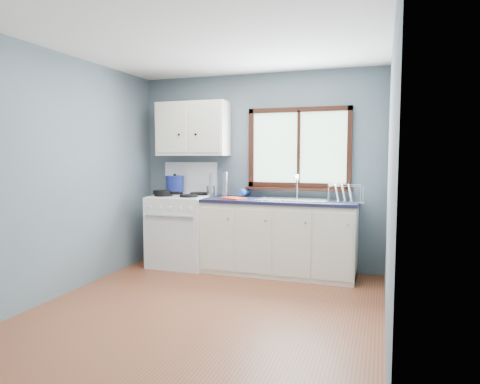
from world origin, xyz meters
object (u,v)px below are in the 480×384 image
(utensil_crock, at_px, (211,191))
(gas_range, at_px, (182,228))
(stockpot, at_px, (175,184))
(dish_rack, at_px, (344,197))
(skillet, at_px, (162,192))
(sink, at_px, (294,205))
(thermos, at_px, (225,184))
(base_cabinets, at_px, (279,241))

(utensil_crock, bearing_deg, gas_range, -162.61)
(stockpot, height_order, dish_rack, stockpot)
(gas_range, relative_size, stockpot, 4.68)
(skillet, relative_size, dish_rack, 0.82)
(stockpot, bearing_deg, gas_range, -40.53)
(sink, height_order, thermos, thermos)
(gas_range, relative_size, base_cabinets, 0.74)
(thermos, bearing_deg, gas_range, -167.62)
(base_cabinets, height_order, thermos, thermos)
(thermos, bearing_deg, sink, -6.52)
(skillet, bearing_deg, dish_rack, -8.46)
(gas_range, distance_m, skillet, 0.55)
(sink, relative_size, utensil_crock, 2.42)
(base_cabinets, xyz_separation_m, thermos, (-0.74, 0.10, 0.67))
(sink, height_order, dish_rack, sink)
(sink, xyz_separation_m, thermos, (-0.92, 0.11, 0.22))
(stockpot, distance_m, thermos, 0.74)
(utensil_crock, bearing_deg, stockpot, 176.48)
(thermos, xyz_separation_m, dish_rack, (1.51, -0.11, -0.11))
(thermos, relative_size, dish_rack, 0.74)
(gas_range, distance_m, utensil_crock, 0.63)
(skillet, bearing_deg, sink, -6.76)
(sink, distance_m, skillet, 1.69)
(base_cabinets, bearing_deg, gas_range, -179.18)
(skillet, bearing_deg, utensil_crock, 13.44)
(base_cabinets, height_order, stockpot, stockpot)
(gas_range, height_order, utensil_crock, gas_range)
(sink, distance_m, utensil_crock, 1.13)
(skillet, height_order, thermos, thermos)
(skillet, relative_size, thermos, 1.10)
(skillet, relative_size, stockpot, 1.22)
(skillet, distance_m, thermos, 0.82)
(base_cabinets, bearing_deg, sink, -0.13)
(utensil_crock, distance_m, thermos, 0.22)
(sink, height_order, skillet, sink)
(thermos, bearing_deg, stockpot, 178.18)
(skillet, distance_m, utensil_crock, 0.62)
(base_cabinets, relative_size, sink, 2.20)
(dish_rack, bearing_deg, gas_range, 171.83)
(base_cabinets, distance_m, skillet, 1.62)
(dish_rack, bearing_deg, sink, 171.03)
(skillet, xyz_separation_m, thermos, (0.76, 0.29, 0.10))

